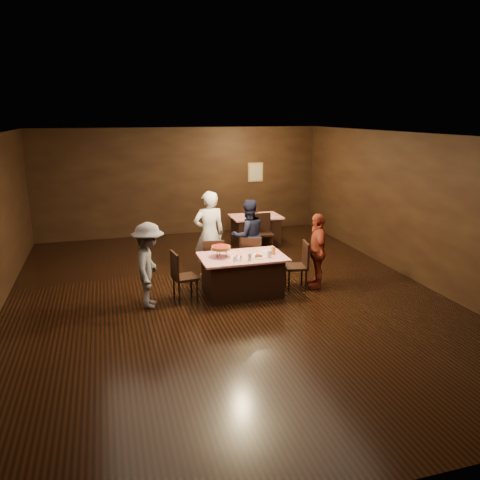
% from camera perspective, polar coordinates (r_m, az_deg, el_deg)
% --- Properties ---
extents(room, '(10.00, 10.04, 3.02)m').
position_cam_1_polar(room, '(8.44, -1.88, 6.79)').
color(room, black).
rests_on(room, ground).
extents(main_table, '(1.60, 1.00, 0.77)m').
position_cam_1_polar(main_table, '(8.94, 0.28, -4.31)').
color(main_table, '#AC0B1D').
rests_on(main_table, ground).
extents(back_table, '(1.30, 0.90, 0.77)m').
position_cam_1_polar(back_table, '(12.35, 1.91, 1.21)').
color(back_table, red).
rests_on(back_table, ground).
extents(chair_far_left, '(0.47, 0.47, 0.95)m').
position_cam_1_polar(chair_far_left, '(9.50, -3.32, -2.57)').
color(chair_far_left, black).
rests_on(chair_far_left, ground).
extents(chair_far_right, '(0.51, 0.51, 0.95)m').
position_cam_1_polar(chair_far_right, '(9.70, 1.29, -2.17)').
color(chair_far_right, black).
rests_on(chair_far_right, ground).
extents(chair_end_left, '(0.48, 0.48, 0.95)m').
position_cam_1_polar(chair_end_left, '(8.68, -6.73, -4.40)').
color(chair_end_left, black).
rests_on(chair_end_left, ground).
extents(chair_end_right, '(0.48, 0.48, 0.95)m').
position_cam_1_polar(chair_end_right, '(9.27, 6.83, -3.12)').
color(chair_end_right, black).
rests_on(chair_end_right, ground).
extents(chair_back_near, '(0.44, 0.44, 0.95)m').
position_cam_1_polar(chair_back_near, '(11.69, 2.97, 0.84)').
color(chair_back_near, black).
rests_on(chair_back_near, ground).
extents(chair_back_far, '(0.48, 0.48, 0.95)m').
position_cam_1_polar(chair_back_far, '(12.89, 1.09, 2.22)').
color(chair_back_far, black).
rests_on(chair_back_far, ground).
extents(diner_white_jacket, '(0.69, 0.47, 1.83)m').
position_cam_1_polar(diner_white_jacket, '(9.88, -3.76, 0.76)').
color(diner_white_jacket, silver).
rests_on(diner_white_jacket, ground).
extents(diner_navy_hoodie, '(0.84, 0.70, 1.60)m').
position_cam_1_polar(diner_navy_hoodie, '(10.14, 0.98, 0.52)').
color(diner_navy_hoodie, '#181B34').
rests_on(diner_navy_hoodie, ground).
extents(diner_grey_knit, '(0.77, 1.10, 1.54)m').
position_cam_1_polar(diner_grey_knit, '(8.42, -11.04, -3.06)').
color(diner_grey_knit, slate).
rests_on(diner_grey_knit, ground).
extents(diner_red_shirt, '(0.56, 0.94, 1.50)m').
position_cam_1_polar(diner_red_shirt, '(9.36, 9.38, -1.27)').
color(diner_red_shirt, maroon).
rests_on(diner_red_shirt, ground).
extents(pizza_stand, '(0.38, 0.38, 0.22)m').
position_cam_1_polar(pizza_stand, '(8.71, -2.34, -0.94)').
color(pizza_stand, black).
rests_on(pizza_stand, main_table).
extents(plate_with_slice, '(0.25, 0.25, 0.06)m').
position_cam_1_polar(plate_with_slice, '(8.72, 2.19, -2.00)').
color(plate_with_slice, white).
rests_on(plate_with_slice, main_table).
extents(plate_empty, '(0.25, 0.25, 0.01)m').
position_cam_1_polar(plate_empty, '(9.12, 3.33, -1.35)').
color(plate_empty, white).
rests_on(plate_empty, main_table).
extents(glass_front_left, '(0.08, 0.08, 0.14)m').
position_cam_1_polar(glass_front_left, '(8.54, 1.17, -2.05)').
color(glass_front_left, silver).
rests_on(glass_front_left, main_table).
extents(glass_front_right, '(0.08, 0.08, 0.14)m').
position_cam_1_polar(glass_front_right, '(8.70, 3.59, -1.73)').
color(glass_front_right, silver).
rests_on(glass_front_right, main_table).
extents(glass_amber, '(0.08, 0.08, 0.14)m').
position_cam_1_polar(glass_amber, '(8.93, 4.06, -1.29)').
color(glass_amber, '#BF7F26').
rests_on(glass_amber, main_table).
extents(condiments, '(0.17, 0.10, 0.09)m').
position_cam_1_polar(condiments, '(8.50, -0.34, -2.28)').
color(condiments, silver).
rests_on(condiments, main_table).
extents(napkin_center, '(0.19, 0.19, 0.01)m').
position_cam_1_polar(napkin_center, '(8.90, 2.13, -1.78)').
color(napkin_center, white).
rests_on(napkin_center, main_table).
extents(napkin_left, '(0.21, 0.21, 0.01)m').
position_cam_1_polar(napkin_left, '(8.73, -0.57, -2.11)').
color(napkin_left, white).
rests_on(napkin_left, main_table).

